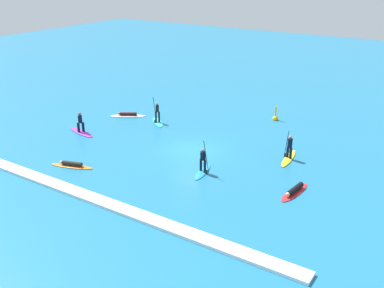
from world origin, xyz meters
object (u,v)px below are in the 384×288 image
at_px(surfer_on_white_board, 128,115).
at_px(marker_buoy, 275,118).
at_px(surfer_on_teal_board, 157,118).
at_px(surfer_on_orange_board, 72,165).
at_px(surfer_on_blue_board, 203,165).
at_px(surfer_on_yellow_board, 289,153).
at_px(surfer_on_red_board, 294,191).
at_px(surfer_on_purple_board, 81,128).

relative_size(surfer_on_white_board, marker_buoy, 2.26).
height_order(surfer_on_teal_board, surfer_on_orange_board, surfer_on_teal_board).
bearing_deg(surfer_on_blue_board, surfer_on_orange_board, -74.12).
height_order(surfer_on_white_board, marker_buoy, marker_buoy).
xyz_separation_m(surfer_on_yellow_board, surfer_on_orange_board, (-11.83, -9.32, -0.32)).
relative_size(surfer_on_red_board, surfer_on_blue_board, 1.16).
xyz_separation_m(surfer_on_orange_board, surfer_on_blue_board, (7.93, 4.13, 0.41)).
height_order(surfer_on_purple_board, marker_buoy, surfer_on_purple_board).
bearing_deg(surfer_on_orange_board, surfer_on_blue_board, -170.51).
distance_m(surfer_on_red_board, surfer_on_yellow_board, 5.10).
distance_m(surfer_on_white_board, surfer_on_teal_board, 3.30).
height_order(surfer_on_white_board, surfer_on_blue_board, surfer_on_blue_board).
height_order(surfer_on_teal_board, surfer_on_red_board, surfer_on_teal_board).
relative_size(surfer_on_red_board, surfer_on_orange_board, 0.99).
xyz_separation_m(surfer_on_teal_board, surfer_on_orange_board, (0.63, -10.43, -0.30)).
relative_size(surfer_on_teal_board, surfer_on_yellow_board, 0.77).
bearing_deg(surfer_on_teal_board, surfer_on_white_board, -137.11).
height_order(surfer_on_red_board, surfer_on_yellow_board, surfer_on_yellow_board).
relative_size(surfer_on_teal_board, surfer_on_orange_board, 0.81).
height_order(surfer_on_red_board, surfer_on_purple_board, surfer_on_purple_board).
distance_m(surfer_on_yellow_board, surfer_on_orange_board, 15.06).
xyz_separation_m(surfer_on_white_board, surfer_on_teal_board, (3.29, 0.12, 0.32)).
bearing_deg(surfer_on_white_board, surfer_on_yellow_board, 143.92).
distance_m(surfer_on_teal_board, surfer_on_purple_board, 6.53).
relative_size(surfer_on_white_board, surfer_on_teal_board, 1.24).
distance_m(surfer_on_white_board, surfer_on_red_board, 18.80).
height_order(surfer_on_purple_board, surfer_on_yellow_board, surfer_on_yellow_board).
xyz_separation_m(surfer_on_teal_board, surfer_on_yellow_board, (12.46, -1.12, 0.02)).
xyz_separation_m(surfer_on_purple_board, surfer_on_yellow_board, (16.16, 4.27, 0.06)).
relative_size(surfer_on_white_board, surfer_on_orange_board, 1.00).
bearing_deg(surfer_on_red_board, marker_buoy, -145.49).
xyz_separation_m(surfer_on_red_board, surfer_on_purple_board, (-18.37, 0.31, 0.25)).
relative_size(surfer_on_white_board, surfer_on_yellow_board, 0.96).
xyz_separation_m(surfer_on_red_board, surfer_on_blue_board, (-6.12, -0.61, 0.40)).
distance_m(surfer_on_white_board, marker_buoy, 13.17).
height_order(surfer_on_orange_board, surfer_on_blue_board, surfer_on_blue_board).
distance_m(surfer_on_teal_board, surfer_on_red_board, 15.74).
xyz_separation_m(surfer_on_white_board, surfer_on_red_board, (17.96, -5.58, 0.03)).
bearing_deg(surfer_on_orange_board, surfer_on_yellow_board, -159.80).
distance_m(surfer_on_yellow_board, surfer_on_blue_board, 6.49).
distance_m(surfer_on_orange_board, marker_buoy, 18.30).
xyz_separation_m(surfer_on_white_board, surfer_on_blue_board, (11.84, -6.19, 0.43)).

